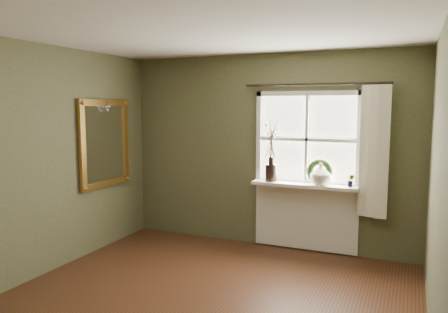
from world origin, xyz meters
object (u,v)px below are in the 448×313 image
Objects in this scene: dark_jug at (271,173)px; wreath at (320,174)px; cream_vase at (321,174)px; gilt_mirror at (105,143)px.

dark_jug is 0.69× the size of wreath.
dark_jug is 0.81× the size of cream_vase.
wreath reaches higher than dark_jug.
cream_vase is 0.24× the size of gilt_mirror.
wreath is at bearing 118.93° from cream_vase.
cream_vase is at bearing 16.10° from gilt_mirror.
cream_vase is at bearing -64.81° from wreath.
wreath is at bearing 17.00° from gilt_mirror.
wreath is 2.85m from gilt_mirror.
cream_vase is 0.05m from wreath.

